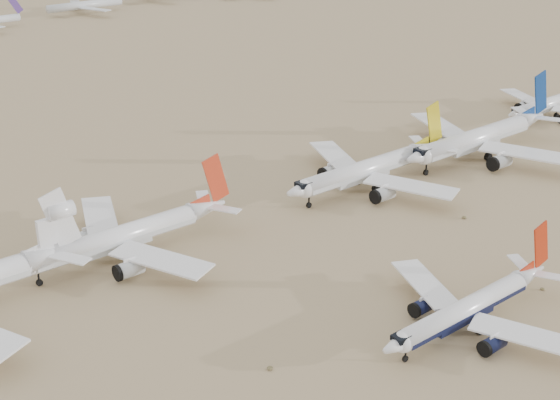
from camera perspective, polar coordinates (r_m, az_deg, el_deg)
name	(u,v)px	position (r m, az deg, el deg)	size (l,w,h in m)	color
ground	(466,341)	(135.87, 13.43, -9.99)	(7000.00, 7000.00, 0.00)	olive
main_airliner	(471,307)	(137.70, 13.82, -7.59)	(40.77, 39.82, 14.39)	white
row2_navy_widebody	(481,137)	(215.47, 14.49, 4.47)	(54.70, 53.49, 19.46)	white
row2_gold_tail	(369,169)	(189.96, 6.55, 2.30)	(49.08, 48.00, 17.48)	white
row2_orange_tail	(126,235)	(158.91, -11.23, -2.55)	(47.33, 46.30, 16.88)	white
row2_blue_far	(551,103)	(257.40, 19.23, 6.72)	(41.35, 40.43, 14.69)	white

